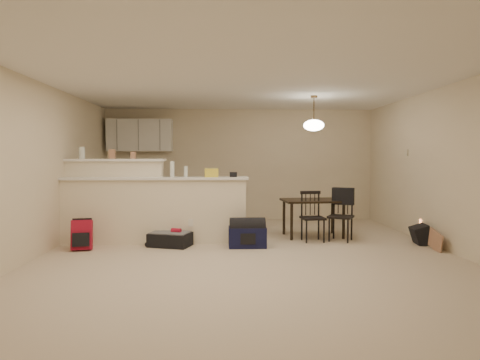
{
  "coord_description": "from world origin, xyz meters",
  "views": [
    {
      "loc": [
        -0.36,
        -6.17,
        1.41
      ],
      "look_at": [
        -0.1,
        0.7,
        1.05
      ],
      "focal_mm": 32.0,
      "sensor_mm": 36.0,
      "label": 1
    }
  ],
  "objects_px": {
    "navy_duffel": "(247,237)",
    "dining_chair_far": "(341,215)",
    "suitcase": "(170,240)",
    "dining_chair_near": "(313,217)",
    "red_backpack": "(82,235)",
    "dining_table": "(313,204)",
    "pendant_lamp": "(314,125)",
    "black_daypack": "(421,235)"
  },
  "relations": [
    {
      "from": "navy_duffel",
      "to": "dining_chair_far",
      "type": "bearing_deg",
      "value": 14.97
    },
    {
      "from": "suitcase",
      "to": "dining_chair_far",
      "type": "bearing_deg",
      "value": 24.07
    },
    {
      "from": "dining_chair_near",
      "to": "navy_duffel",
      "type": "relative_size",
      "value": 1.43
    },
    {
      "from": "red_backpack",
      "to": "dining_table",
      "type": "bearing_deg",
      "value": 3.38
    },
    {
      "from": "pendant_lamp",
      "to": "dining_chair_near",
      "type": "height_order",
      "value": "pendant_lamp"
    },
    {
      "from": "dining_chair_near",
      "to": "navy_duffel",
      "type": "bearing_deg",
      "value": -165.18
    },
    {
      "from": "red_backpack",
      "to": "black_daypack",
      "type": "relative_size",
      "value": 1.31
    },
    {
      "from": "suitcase",
      "to": "black_daypack",
      "type": "xyz_separation_m",
      "value": [
        4.07,
        0.0,
        0.05
      ]
    },
    {
      "from": "suitcase",
      "to": "red_backpack",
      "type": "bearing_deg",
      "value": -153.53
    },
    {
      "from": "red_backpack",
      "to": "dining_chair_near",
      "type": "bearing_deg",
      "value": -2.82
    },
    {
      "from": "navy_duffel",
      "to": "black_daypack",
      "type": "height_order",
      "value": "navy_duffel"
    },
    {
      "from": "dining_chair_far",
      "to": "navy_duffel",
      "type": "xyz_separation_m",
      "value": [
        -1.61,
        -0.45,
        -0.28
      ]
    },
    {
      "from": "dining_table",
      "to": "navy_duffel",
      "type": "height_order",
      "value": "dining_table"
    },
    {
      "from": "dining_chair_far",
      "to": "red_backpack",
      "type": "bearing_deg",
      "value": -143.79
    },
    {
      "from": "suitcase",
      "to": "navy_duffel",
      "type": "xyz_separation_m",
      "value": [
        1.22,
        -0.11,
        0.05
      ]
    },
    {
      "from": "pendant_lamp",
      "to": "navy_duffel",
      "type": "bearing_deg",
      "value": -144.88
    },
    {
      "from": "dining_table",
      "to": "dining_chair_far",
      "type": "bearing_deg",
      "value": -51.86
    },
    {
      "from": "pendant_lamp",
      "to": "dining_chair_far",
      "type": "relative_size",
      "value": 0.71
    },
    {
      "from": "dining_chair_far",
      "to": "dining_table",
      "type": "bearing_deg",
      "value": 162.05
    },
    {
      "from": "pendant_lamp",
      "to": "navy_duffel",
      "type": "distance_m",
      "value": 2.36
    },
    {
      "from": "suitcase",
      "to": "navy_duffel",
      "type": "distance_m",
      "value": 1.23
    },
    {
      "from": "dining_chair_far",
      "to": "suitcase",
      "type": "height_order",
      "value": "dining_chair_far"
    },
    {
      "from": "dining_table",
      "to": "pendant_lamp",
      "type": "distance_m",
      "value": 1.4
    },
    {
      "from": "dining_chair_near",
      "to": "black_daypack",
      "type": "bearing_deg",
      "value": -15.82
    },
    {
      "from": "dining_chair_far",
      "to": "red_backpack",
      "type": "distance_m",
      "value": 4.19
    },
    {
      "from": "dining_table",
      "to": "black_daypack",
      "type": "relative_size",
      "value": 3.27
    },
    {
      "from": "red_backpack",
      "to": "navy_duffel",
      "type": "relative_size",
      "value": 0.77
    },
    {
      "from": "red_backpack",
      "to": "dining_chair_far",
      "type": "bearing_deg",
      "value": -3.38
    },
    {
      "from": "pendant_lamp",
      "to": "black_daypack",
      "type": "xyz_separation_m",
      "value": [
        1.62,
        -0.74,
        -1.84
      ]
    },
    {
      "from": "red_backpack",
      "to": "navy_duffel",
      "type": "bearing_deg",
      "value": -8.68
    },
    {
      "from": "navy_duffel",
      "to": "black_daypack",
      "type": "distance_m",
      "value": 2.84
    },
    {
      "from": "suitcase",
      "to": "pendant_lamp",
      "type": "bearing_deg",
      "value": 34.27
    },
    {
      "from": "dining_table",
      "to": "pendant_lamp",
      "type": "xyz_separation_m",
      "value": [
        0.0,
        0.0,
        1.4
      ]
    },
    {
      "from": "dining_chair_near",
      "to": "pendant_lamp",
      "type": "bearing_deg",
      "value": 72.14
    },
    {
      "from": "pendant_lamp",
      "to": "red_backpack",
      "type": "xyz_separation_m",
      "value": [
        -3.76,
        -0.95,
        -1.76
      ]
    },
    {
      "from": "suitcase",
      "to": "black_daypack",
      "type": "relative_size",
      "value": 1.83
    },
    {
      "from": "dining_table",
      "to": "red_backpack",
      "type": "height_order",
      "value": "dining_table"
    },
    {
      "from": "dining_chair_far",
      "to": "suitcase",
      "type": "bearing_deg",
      "value": -144.56
    },
    {
      "from": "dining_table",
      "to": "navy_duffel",
      "type": "xyz_separation_m",
      "value": [
        -1.22,
        -0.86,
        -0.43
      ]
    },
    {
      "from": "red_backpack",
      "to": "navy_duffel",
      "type": "distance_m",
      "value": 2.54
    },
    {
      "from": "dining_table",
      "to": "dining_chair_far",
      "type": "relative_size",
      "value": 1.28
    },
    {
      "from": "suitcase",
      "to": "dining_chair_near",
      "type": "bearing_deg",
      "value": 24.79
    }
  ]
}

